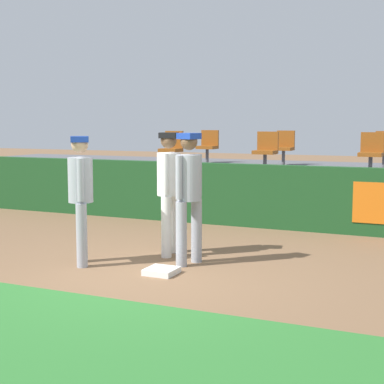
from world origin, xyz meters
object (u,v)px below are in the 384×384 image
Objects in this scene: first_base at (161,271)px; seat_back_left at (208,144)px; player_fielder_home at (169,185)px; seat_front_center at (266,149)px; seat_front_left at (172,147)px; seat_front_right at (371,151)px; player_runner_visitor at (81,191)px; player_coach_visitor at (189,189)px; seat_back_center at (284,146)px.

first_base is 7.67m from seat_back_left.
player_fielder_home is 2.23× the size of seat_back_left.
first_base is at bearing -72.15° from seat_back_left.
seat_front_center is 2.77m from seat_back_left.
player_fielder_home is 4.78m from seat_front_left.
seat_front_right is at bearing -0.00° from seat_front_center.
seat_front_right is (3.27, 5.36, 0.40)m from player_runner_visitor.
player_fielder_home reaches higher than seat_back_left.
seat_front_left is at bearing -167.28° from player_fielder_home.
player_coach_visitor reaches higher than seat_front_center.
seat_back_left is (-1.90, 6.10, 0.38)m from player_fielder_home.
player_fielder_home is 2.23× the size of seat_front_right.
seat_front_right is (1.99, 5.38, 1.42)m from first_base.
seat_front_center and seat_front_left have the same top height.
player_coach_visitor is 2.23× the size of seat_front_left.
player_coach_visitor reaches higher than seat_front_left.
first_base is 1.24m from player_coach_visitor.
first_base is 5.57m from seat_front_center.
seat_front_center is (0.21, 4.30, 0.38)m from player_fielder_home.
player_runner_visitor is 2.18× the size of seat_front_left.
seat_front_center is 1.00× the size of seat_back_center.
first_base is 6.09m from seat_front_left.
first_base is 0.48× the size of seat_front_right.
player_fielder_home is at bearing -72.73° from seat_back_left.
player_runner_visitor and seat_back_left have the same top height.
player_runner_visitor is 6.29m from seat_front_right.
seat_back_left is 1.00× the size of seat_front_left.
first_base is 0.48× the size of seat_front_left.
seat_back_left is (-4.30, 1.80, 0.00)m from seat_front_right.
player_runner_visitor is at bearing -77.48° from seat_front_left.
seat_back_center is 1.00× the size of seat_front_left.
player_runner_visitor is 5.51m from seat_front_left.
player_fielder_home is 1.37m from player_runner_visitor.
first_base is 0.48× the size of seat_back_center.
seat_back_left is at bearing 139.44° from seat_front_center.
player_coach_visitor reaches higher than player_runner_visitor.
seat_back_center is at bearing 92.73° from seat_front_center.
seat_front_left is (-2.26, -0.00, -0.00)m from seat_front_center.
player_runner_visitor is (-1.28, 0.02, 1.02)m from first_base.
player_coach_visitor is 4.75m from seat_front_center.
player_coach_visitor is 2.23× the size of seat_front_center.
seat_back_left is (-1.03, 7.16, 0.40)m from player_runner_visitor.
seat_front_center is 2.19m from seat_front_right.
seat_front_right and seat_back_center have the same top height.
seat_front_center is 1.00× the size of seat_front_right.
first_base is at bearing -65.30° from seat_front_left.
seat_front_right is at bearing 69.73° from first_base.
player_runner_visitor is 7.25m from seat_back_left.
seat_back_center is at bearing 165.98° from player_fielder_home.
seat_back_left is at bearing 157.27° from seat_front_right.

